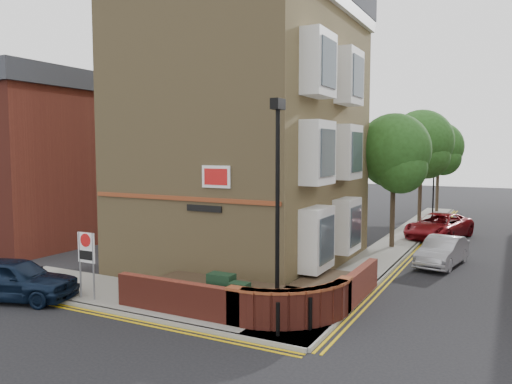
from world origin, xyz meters
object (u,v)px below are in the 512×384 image
at_px(lamppost, 277,211).
at_px(navy_hatchback, 14,279).
at_px(utility_cabinet_large, 221,293).
at_px(silver_car_near, 442,251).
at_px(zone_sign, 86,253).

bearing_deg(lamppost, navy_hatchback, -169.19).
bearing_deg(utility_cabinet_large, lamppost, -3.01).
bearing_deg(silver_car_near, utility_cabinet_large, -107.69).
height_order(lamppost, silver_car_near, lamppost).
height_order(utility_cabinet_large, silver_car_near, utility_cabinet_large).
relative_size(lamppost, zone_sign, 2.86).
relative_size(zone_sign, silver_car_near, 0.57).
xyz_separation_m(utility_cabinet_large, navy_hatchback, (-7.01, -1.80, -0.00)).
distance_m(utility_cabinet_large, silver_car_near, 11.21).
bearing_deg(utility_cabinet_large, silver_car_near, 63.27).
bearing_deg(lamppost, utility_cabinet_large, 176.99).
height_order(utility_cabinet_large, navy_hatchback, navy_hatchback).
relative_size(zone_sign, navy_hatchback, 0.52).
height_order(zone_sign, navy_hatchback, zone_sign).
bearing_deg(lamppost, silver_car_near, 72.74).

